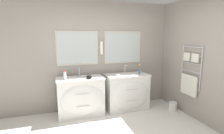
{
  "coord_description": "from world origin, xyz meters",
  "views": [
    {
      "loc": [
        -0.9,
        -2.26,
        1.78
      ],
      "look_at": [
        0.24,
        1.3,
        1.11
      ],
      "focal_mm": 28.0,
      "sensor_mm": 36.0,
      "label": 1
    }
  ],
  "objects": [
    {
      "name": "toiletry_bottle",
      "position": [
        -0.75,
        1.47,
        0.95
      ],
      "size": [
        0.06,
        0.06,
        0.19
      ],
      "color": "silver",
      "rests_on": "vanity_left"
    },
    {
      "name": "faucet_right",
      "position": [
        0.71,
        1.68,
        0.97
      ],
      "size": [
        0.17,
        0.14,
        0.22
      ],
      "color": "silver",
      "rests_on": "vanity_right"
    },
    {
      "name": "faucet_left",
      "position": [
        -0.42,
        1.68,
        0.97
      ],
      "size": [
        0.17,
        0.14,
        0.22
      ],
      "color": "silver",
      "rests_on": "vanity_left"
    },
    {
      "name": "wall_back",
      "position": [
        0.01,
        1.89,
        1.31
      ],
      "size": [
        5.41,
        0.15,
        2.6
      ],
      "color": "gray",
      "rests_on": "ground_plane"
    },
    {
      "name": "waste_bin",
      "position": [
        1.7,
        1.07,
        0.11
      ],
      "size": [
        0.19,
        0.19,
        0.21
      ],
      "color": "silver",
      "rests_on": "ground_plane"
    },
    {
      "name": "soap_dish",
      "position": [
        0.44,
        1.46,
        0.88
      ],
      "size": [
        0.11,
        0.07,
        0.04
      ],
      "color": "white",
      "rests_on": "vanity_right"
    },
    {
      "name": "amenity_bowl",
      "position": [
        -0.24,
        1.42,
        0.9
      ],
      "size": [
        0.13,
        0.13,
        0.08
      ],
      "color": "black",
      "rests_on": "vanity_left"
    },
    {
      "name": "vanity_right",
      "position": [
        0.71,
        1.52,
        0.44
      ],
      "size": [
        1.04,
        0.58,
        0.86
      ],
      "color": "white",
      "rests_on": "ground_plane"
    },
    {
      "name": "vanity_left",
      "position": [
        -0.42,
        1.52,
        0.44
      ],
      "size": [
        1.04,
        0.58,
        0.86
      ],
      "color": "white",
      "rests_on": "ground_plane"
    },
    {
      "name": "wall_right",
      "position": [
        1.94,
        0.84,
        1.29
      ],
      "size": [
        0.13,
        3.79,
        2.6
      ],
      "color": "gray",
      "rests_on": "ground_plane"
    },
    {
      "name": "flower_vase",
      "position": [
        1.03,
        1.56,
        0.96
      ],
      "size": [
        0.05,
        0.05,
        0.24
      ],
      "color": "teal",
      "rests_on": "vanity_right"
    }
  ]
}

